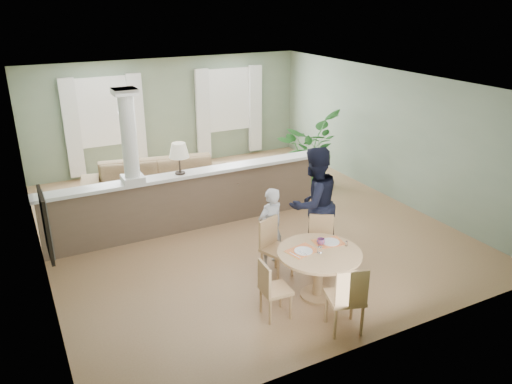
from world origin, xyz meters
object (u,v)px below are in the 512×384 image
child_person (270,227)px  chair_side (271,287)px  man_person (313,204)px  chair_far_boy (274,245)px  houseplant (308,149)px  chair_far_man (321,241)px  dining_table (319,261)px  sofa (159,185)px  chair_near (347,297)px

child_person → chair_side: bearing=48.9°
child_person → man_person: (0.76, -0.07, 0.29)m
chair_far_boy → houseplant: bearing=30.3°
chair_far_boy → chair_far_man: chair_far_boy is taller
chair_side → man_person: (1.43, 1.19, 0.49)m
houseplant → chair_side: bearing=-127.9°
dining_table → chair_side: chair_side is taller
sofa → child_person: child_person is taller
chair_far_man → child_person: child_person is taller
chair_near → houseplant: bearing=-100.9°
chair_far_boy → chair_side: size_ratio=1.10×
chair_side → chair_far_boy: bearing=-26.7°
chair_far_man → child_person: (-0.66, 0.47, 0.17)m
houseplant → child_person: houseplant is taller
chair_side → sofa: bearing=6.1°
houseplant → dining_table: size_ratio=1.40×
chair_far_boy → man_person: (0.85, 0.22, 0.44)m
houseplant → man_person: 3.50m
chair_near → man_person: 2.11m
chair_far_boy → chair_far_man: 0.77m
houseplant → chair_far_boy: bearing=-129.9°
houseplant → chair_side: houseplant is taller
houseplant → chair_near: 5.56m
houseplant → child_person: bearing=-131.5°
child_person → sofa: bearing=-88.4°
chair_far_man → man_person: bearing=106.8°
sofa → chair_near: (0.86, -5.23, 0.09)m
houseplant → chair_far_man: size_ratio=1.88×
sofa → houseplant: houseplant is taller
dining_table → chair_far_boy: size_ratio=1.30×
chair_far_man → man_person: size_ratio=0.47×
chair_near → child_person: 2.00m
chair_near → man_person: man_person is taller
sofa → houseplant: 3.46m
chair_far_boy → man_person: 0.99m
dining_table → chair_side: 0.87m
chair_near → chair_side: size_ratio=1.17×
houseplant → sofa: bearing=174.8°
sofa → houseplant: (3.43, -0.31, 0.39)m
dining_table → chair_far_boy: (-0.27, 0.83, -0.07)m
chair_far_boy → chair_near: size_ratio=0.94×
dining_table → chair_near: (-0.16, -0.88, -0.04)m
man_person → sofa: bearing=-71.8°
dining_table → child_person: (-0.18, 1.12, 0.09)m
chair_far_boy → chair_near: chair_near is taller
child_person → man_person: 0.81m
chair_near → sofa: bearing=-64.0°
chair_far_man → man_person: 0.62m
chair_far_man → child_person: bearing=175.3°
sofa → chair_far_man: size_ratio=3.45×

